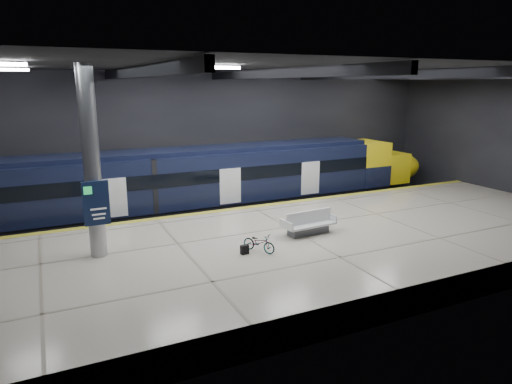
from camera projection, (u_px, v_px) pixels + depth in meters
ground at (277, 243)px, 21.43m from camera, size 30.00×30.00×0.00m
room_shell at (278, 121)px, 20.10m from camera, size 30.10×16.10×8.05m
platform at (305, 249)px, 19.10m from camera, size 30.00×11.00×1.10m
safety_strip at (252, 207)px, 23.59m from camera, size 30.00×0.40×0.01m
rails at (232, 213)px, 26.24m from camera, size 30.00×1.52×0.16m
train at (200, 182)px, 25.01m from camera, size 29.40×2.84×3.79m
bench at (308, 226)px, 19.29m from camera, size 2.37×1.12×1.02m
bicycle at (259, 243)px, 17.24m from camera, size 1.13×1.42×0.72m
pannier_bag at (245, 250)px, 17.03m from camera, size 0.32×0.22×0.35m
info_column at (92, 166)px, 16.15m from camera, size 0.90×0.78×6.90m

